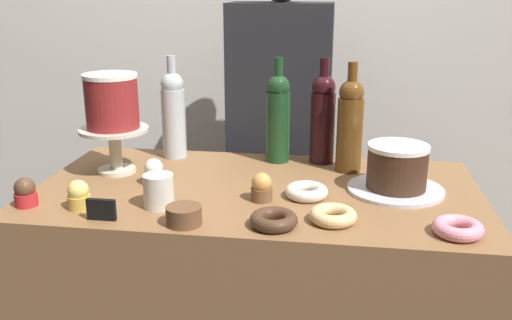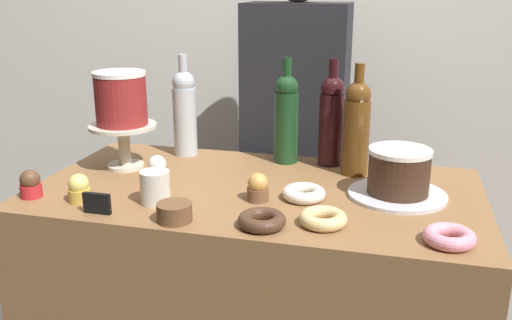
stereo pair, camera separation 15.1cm
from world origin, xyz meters
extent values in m
cube|color=silver|center=(0.00, 0.90, 1.30)|extent=(6.00, 0.05, 2.60)
cylinder|color=beige|center=(-0.43, 0.07, 0.93)|extent=(0.11, 0.11, 0.01)
cylinder|color=beige|center=(-0.43, 0.07, 0.99)|extent=(0.04, 0.04, 0.11)
cylinder|color=beige|center=(-0.43, 0.07, 1.05)|extent=(0.20, 0.20, 0.01)
cylinder|color=maroon|center=(-0.43, 0.07, 1.13)|extent=(0.15, 0.15, 0.15)
cylinder|color=white|center=(-0.43, 0.07, 1.21)|extent=(0.15, 0.15, 0.01)
cylinder|color=silver|center=(0.38, 0.03, 0.93)|extent=(0.26, 0.26, 0.01)
cylinder|color=#3D2619|center=(0.38, 0.03, 0.99)|extent=(0.16, 0.16, 0.11)
cylinder|color=white|center=(0.38, 0.03, 1.05)|extent=(0.16, 0.16, 0.01)
cylinder|color=#193D1E|center=(0.03, 0.26, 1.03)|extent=(0.08, 0.08, 0.22)
sphere|color=#193D1E|center=(0.03, 0.26, 1.16)|extent=(0.07, 0.07, 0.07)
cylinder|color=#193D1E|center=(0.03, 0.26, 1.21)|extent=(0.03, 0.03, 0.08)
cylinder|color=#B2BCC1|center=(-0.30, 0.25, 1.03)|extent=(0.08, 0.08, 0.22)
sphere|color=#B2BCC1|center=(-0.30, 0.25, 1.16)|extent=(0.07, 0.07, 0.07)
cylinder|color=#B2BCC1|center=(-0.30, 0.25, 1.21)|extent=(0.03, 0.03, 0.08)
cylinder|color=black|center=(0.17, 0.27, 1.03)|extent=(0.08, 0.08, 0.22)
sphere|color=black|center=(0.17, 0.27, 1.16)|extent=(0.07, 0.07, 0.07)
cylinder|color=black|center=(0.17, 0.27, 1.21)|extent=(0.03, 0.03, 0.08)
cylinder|color=#5B3814|center=(0.25, 0.19, 1.03)|extent=(0.08, 0.08, 0.22)
sphere|color=#5B3814|center=(0.25, 0.19, 1.16)|extent=(0.07, 0.07, 0.07)
cylinder|color=#5B3814|center=(0.25, 0.19, 1.21)|extent=(0.03, 0.03, 0.08)
cylinder|color=gold|center=(-0.41, -0.21, 0.94)|extent=(0.06, 0.06, 0.03)
sphere|color=#EFDB6B|center=(-0.41, -0.21, 0.97)|extent=(0.05, 0.05, 0.05)
cylinder|color=brown|center=(-0.29, -0.01, 0.94)|extent=(0.06, 0.06, 0.03)
sphere|color=white|center=(-0.29, -0.01, 0.97)|extent=(0.05, 0.05, 0.05)
cylinder|color=red|center=(-0.55, -0.21, 0.94)|extent=(0.06, 0.06, 0.03)
sphere|color=brown|center=(-0.55, -0.21, 0.97)|extent=(0.05, 0.05, 0.05)
cylinder|color=brown|center=(0.03, -0.09, 0.94)|extent=(0.06, 0.06, 0.03)
sphere|color=#CC9347|center=(0.03, -0.09, 0.97)|extent=(0.05, 0.05, 0.05)
torus|color=pink|center=(0.49, -0.23, 0.94)|extent=(0.11, 0.11, 0.03)
torus|color=#E0C17F|center=(0.21, -0.20, 0.94)|extent=(0.11, 0.11, 0.03)
torus|color=#472D1E|center=(0.08, -0.25, 0.94)|extent=(0.11, 0.11, 0.03)
torus|color=silver|center=(0.14, -0.05, 0.94)|extent=(0.11, 0.11, 0.03)
cylinder|color=brown|center=(-0.13, -0.27, 0.93)|extent=(0.08, 0.08, 0.01)
cylinder|color=brown|center=(-0.13, -0.27, 0.94)|extent=(0.08, 0.08, 0.01)
cylinder|color=brown|center=(-0.13, -0.27, 0.95)|extent=(0.08, 0.08, 0.01)
cylinder|color=brown|center=(-0.13, -0.27, 0.96)|extent=(0.08, 0.08, 0.01)
cube|color=black|center=(-0.33, -0.27, 0.95)|extent=(0.07, 0.01, 0.05)
cylinder|color=silver|center=(-0.22, -0.17, 0.97)|extent=(0.08, 0.08, 0.08)
cube|color=black|center=(0.01, 0.54, 0.42)|extent=(0.28, 0.18, 0.85)
cube|color=#232328|center=(0.01, 0.54, 1.12)|extent=(0.36, 0.22, 0.55)
camera|label=1|loc=(0.21, -1.43, 1.46)|focal=39.30mm
camera|label=2|loc=(0.36, -1.40, 1.46)|focal=39.30mm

